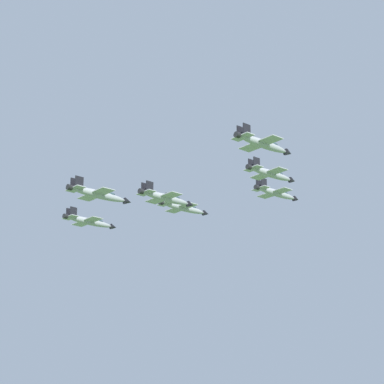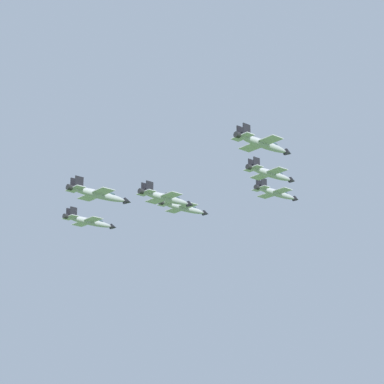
{
  "view_description": "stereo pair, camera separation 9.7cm",
  "coord_description": "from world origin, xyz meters",
  "px_view_note": "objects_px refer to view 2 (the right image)",
  "views": [
    {
      "loc": [
        206.44,
        -28.81,
        30.88
      ],
      "look_at": [
        34.73,
        -21.63,
        88.57
      ],
      "focal_mm": 76.61,
      "sensor_mm": 36.0,
      "label": 1
    },
    {
      "loc": [
        206.44,
        -28.72,
        30.88
      ],
      "look_at": [
        34.73,
        -21.63,
        88.57
      ],
      "focal_mm": 76.61,
      "sensor_mm": 36.0,
      "label": 2
    }
  ],
  "objects_px": {
    "jet_right_outer": "(263,144)",
    "jet_trailing": "(99,194)",
    "jet_lead": "(276,193)",
    "jet_slot_rear": "(166,198)",
    "jet_left_wingman": "(184,208)",
    "jet_right_wingman": "(271,174)",
    "jet_left_outer": "(90,221)"
  },
  "relations": [
    {
      "from": "jet_lead",
      "to": "jet_left_outer",
      "type": "xyz_separation_m",
      "value": [
        -1.68,
        -45.38,
        -7.31
      ]
    },
    {
      "from": "jet_left_wingman",
      "to": "jet_left_outer",
      "type": "distance_m",
      "value": 22.97
    },
    {
      "from": "jet_lead",
      "to": "jet_right_wingman",
      "type": "xyz_separation_m",
      "value": [
        22.26,
        -4.48,
        -3.05
      ]
    },
    {
      "from": "jet_right_wingman",
      "to": "jet_right_outer",
      "type": "relative_size",
      "value": 0.98
    },
    {
      "from": "jet_left_outer",
      "to": "jet_right_outer",
      "type": "xyz_separation_m",
      "value": [
        46.2,
        36.41,
        2.22
      ]
    },
    {
      "from": "jet_right_outer",
      "to": "jet_slot_rear",
      "type": "height_order",
      "value": "jet_right_outer"
    },
    {
      "from": "jet_left_wingman",
      "to": "jet_right_outer",
      "type": "bearing_deg",
      "value": -110.49
    },
    {
      "from": "jet_lead",
      "to": "jet_trailing",
      "type": "relative_size",
      "value": 0.99
    },
    {
      "from": "jet_left_outer",
      "to": "jet_trailing",
      "type": "xyz_separation_m",
      "value": [
        33.81,
        4.62,
        -4.25
      ]
    },
    {
      "from": "jet_lead",
      "to": "jet_right_outer",
      "type": "distance_m",
      "value": 45.69
    },
    {
      "from": "jet_slot_rear",
      "to": "jet_right_outer",
      "type": "bearing_deg",
      "value": -90.84
    },
    {
      "from": "jet_left_outer",
      "to": "jet_left_wingman",
      "type": "bearing_deg",
      "value": -40.93
    },
    {
      "from": "jet_lead",
      "to": "jet_right_outer",
      "type": "height_order",
      "value": "jet_lead"
    },
    {
      "from": "jet_right_wingman",
      "to": "jet_trailing",
      "type": "xyz_separation_m",
      "value": [
        9.87,
        -36.28,
        -8.52
      ]
    },
    {
      "from": "jet_right_wingman",
      "to": "jet_right_outer",
      "type": "bearing_deg",
      "value": -139.34
    },
    {
      "from": "jet_left_wingman",
      "to": "jet_trailing",
      "type": "bearing_deg",
      "value": -156.05
    },
    {
      "from": "jet_left_wingman",
      "to": "jet_right_wingman",
      "type": "relative_size",
      "value": 1.04
    },
    {
      "from": "jet_left_wingman",
      "to": "jet_right_wingman",
      "type": "bearing_deg",
      "value": -89.08
    },
    {
      "from": "jet_right_outer",
      "to": "jet_slot_rear",
      "type": "xyz_separation_m",
      "value": [
        -23.1,
        -18.21,
        -3.53
      ]
    },
    {
      "from": "jet_left_wingman",
      "to": "jet_right_outer",
      "type": "xyz_separation_m",
      "value": [
        45.36,
        13.72,
        -1.28
      ]
    },
    {
      "from": "jet_lead",
      "to": "jet_left_wingman",
      "type": "bearing_deg",
      "value": 139.17
    },
    {
      "from": "jet_right_wingman",
      "to": "jet_trailing",
      "type": "relative_size",
      "value": 0.96
    },
    {
      "from": "jet_lead",
      "to": "jet_left_outer",
      "type": "height_order",
      "value": "jet_lead"
    },
    {
      "from": "jet_lead",
      "to": "jet_right_outer",
      "type": "xyz_separation_m",
      "value": [
        44.52,
        -8.97,
        -5.08
      ]
    },
    {
      "from": "jet_lead",
      "to": "jet_trailing",
      "type": "height_order",
      "value": "jet_lead"
    },
    {
      "from": "jet_right_outer",
      "to": "jet_trailing",
      "type": "xyz_separation_m",
      "value": [
        -12.39,
        -31.79,
        -6.48
      ]
    },
    {
      "from": "jet_right_wingman",
      "to": "jet_right_outer",
      "type": "height_order",
      "value": "jet_right_wingman"
    },
    {
      "from": "jet_lead",
      "to": "jet_slot_rear",
      "type": "xyz_separation_m",
      "value": [
        21.42,
        -27.17,
        -8.61
      ]
    },
    {
      "from": "jet_right_wingman",
      "to": "jet_slot_rear",
      "type": "xyz_separation_m",
      "value": [
        -0.84,
        -22.69,
        -5.57
      ]
    },
    {
      "from": "jet_right_wingman",
      "to": "jet_left_outer",
      "type": "relative_size",
      "value": 0.97
    },
    {
      "from": "jet_left_wingman",
      "to": "jet_right_outer",
      "type": "relative_size",
      "value": 1.02
    },
    {
      "from": "jet_slot_rear",
      "to": "jet_right_wingman",
      "type": "bearing_deg",
      "value": -41.21
    }
  ]
}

